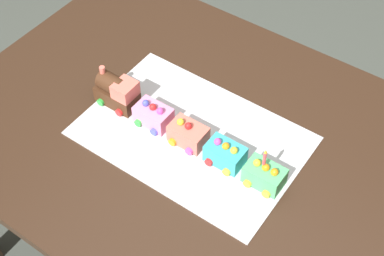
% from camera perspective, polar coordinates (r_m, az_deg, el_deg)
% --- Properties ---
extents(dining_table, '(1.40, 1.00, 0.74)m').
position_cam_1_polar(dining_table, '(1.62, 0.55, -3.08)').
color(dining_table, '#382316').
rests_on(dining_table, ground).
extents(cake_board, '(0.60, 0.40, 0.00)m').
position_cam_1_polar(cake_board, '(1.53, -0.00, -0.78)').
color(cake_board, silver).
rests_on(cake_board, dining_table).
extents(cake_locomotive, '(0.14, 0.08, 0.12)m').
position_cam_1_polar(cake_locomotive, '(1.59, -7.67, 3.73)').
color(cake_locomotive, '#472816').
rests_on(cake_locomotive, cake_board).
extents(cake_car_tanker_bubblegum, '(0.10, 0.08, 0.07)m').
position_cam_1_polar(cake_car_tanker_bubblegum, '(1.54, -3.96, 1.33)').
color(cake_car_tanker_bubblegum, pink).
rests_on(cake_car_tanker_bubblegum, cake_board).
extents(cake_car_flatbed_coral, '(0.10, 0.08, 0.07)m').
position_cam_1_polar(cake_car_flatbed_coral, '(1.50, -0.40, -0.61)').
color(cake_car_flatbed_coral, '#F27260').
rests_on(cake_car_flatbed_coral, cake_board).
extents(cake_car_hopper_turquoise, '(0.10, 0.08, 0.07)m').
position_cam_1_polar(cake_car_hopper_turquoise, '(1.46, 3.41, -2.65)').
color(cake_car_hopper_turquoise, '#38B7C6').
rests_on(cake_car_hopper_turquoise, cake_board).
extents(cake_car_caboose_mint_green, '(0.10, 0.08, 0.07)m').
position_cam_1_polar(cake_car_caboose_mint_green, '(1.42, 7.41, -4.79)').
color(cake_car_caboose_mint_green, '#59CC7A').
rests_on(cake_car_caboose_mint_green, cake_board).
extents(birthday_candle, '(0.01, 0.01, 0.06)m').
position_cam_1_polar(birthday_candle, '(1.37, 7.44, -2.97)').
color(birthday_candle, '#F24C59').
rests_on(birthday_candle, cake_car_caboose_mint_green).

